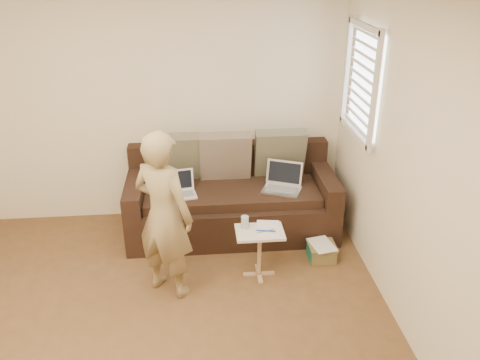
{
  "coord_description": "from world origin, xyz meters",
  "views": [
    {
      "loc": [
        0.39,
        -2.97,
        2.86
      ],
      "look_at": [
        0.8,
        1.4,
        0.78
      ],
      "focal_mm": 37.38,
      "sensor_mm": 36.0,
      "label": 1
    }
  ],
  "objects_px": {
    "person": "(164,215)",
    "drinking_glass": "(245,222)",
    "laptop_silver": "(281,191)",
    "side_table": "(259,253)",
    "sofa": "(232,195)",
    "laptop_white": "(180,196)",
    "striped_box": "(322,252)"
  },
  "relations": [
    {
      "from": "laptop_white",
      "to": "drinking_glass",
      "type": "bearing_deg",
      "value": -56.23
    },
    {
      "from": "sofa",
      "to": "laptop_silver",
      "type": "relative_size",
      "value": 5.71
    },
    {
      "from": "sofa",
      "to": "person",
      "type": "height_order",
      "value": "person"
    },
    {
      "from": "sofa",
      "to": "laptop_white",
      "type": "bearing_deg",
      "value": -164.21
    },
    {
      "from": "side_table",
      "to": "drinking_glass",
      "type": "relative_size",
      "value": 4.04
    },
    {
      "from": "sofa",
      "to": "laptop_white",
      "type": "height_order",
      "value": "sofa"
    },
    {
      "from": "laptop_silver",
      "to": "drinking_glass",
      "type": "bearing_deg",
      "value": -101.56
    },
    {
      "from": "striped_box",
      "to": "laptop_white",
      "type": "bearing_deg",
      "value": 160.29
    },
    {
      "from": "person",
      "to": "drinking_glass",
      "type": "bearing_deg",
      "value": -130.3
    },
    {
      "from": "side_table",
      "to": "striped_box",
      "type": "relative_size",
      "value": 1.8
    },
    {
      "from": "person",
      "to": "side_table",
      "type": "relative_size",
      "value": 3.19
    },
    {
      "from": "sofa",
      "to": "person",
      "type": "distance_m",
      "value": 1.24
    },
    {
      "from": "laptop_silver",
      "to": "drinking_glass",
      "type": "xyz_separation_m",
      "value": [
        -0.46,
        -0.66,
        0.02
      ]
    },
    {
      "from": "sofa",
      "to": "striped_box",
      "type": "relative_size",
      "value": 8.15
    },
    {
      "from": "laptop_white",
      "to": "striped_box",
      "type": "distance_m",
      "value": 1.54
    },
    {
      "from": "striped_box",
      "to": "person",
      "type": "bearing_deg",
      "value": -167.09
    },
    {
      "from": "sofa",
      "to": "laptop_white",
      "type": "relative_size",
      "value": 6.64
    },
    {
      "from": "laptop_white",
      "to": "striped_box",
      "type": "height_order",
      "value": "laptop_white"
    },
    {
      "from": "sofa",
      "to": "laptop_silver",
      "type": "bearing_deg",
      "value": -13.73
    },
    {
      "from": "laptop_white",
      "to": "drinking_glass",
      "type": "height_order",
      "value": "laptop_white"
    },
    {
      "from": "laptop_silver",
      "to": "person",
      "type": "distance_m",
      "value": 1.48
    },
    {
      "from": "side_table",
      "to": "laptop_silver",
      "type": "bearing_deg",
      "value": 66.02
    },
    {
      "from": "laptop_white",
      "to": "side_table",
      "type": "bearing_deg",
      "value": -53.45
    },
    {
      "from": "laptop_white",
      "to": "person",
      "type": "distance_m",
      "value": 0.89
    },
    {
      "from": "laptop_silver",
      "to": "striped_box",
      "type": "distance_m",
      "value": 0.76
    },
    {
      "from": "laptop_silver",
      "to": "striped_box",
      "type": "bearing_deg",
      "value": -34.97
    },
    {
      "from": "laptop_white",
      "to": "striped_box",
      "type": "bearing_deg",
      "value": -29.52
    },
    {
      "from": "sofa",
      "to": "laptop_white",
      "type": "xyz_separation_m",
      "value": [
        -0.54,
        -0.15,
        0.1
      ]
    },
    {
      "from": "laptop_silver",
      "to": "person",
      "type": "relative_size",
      "value": 0.25
    },
    {
      "from": "laptop_silver",
      "to": "side_table",
      "type": "distance_m",
      "value": 0.85
    },
    {
      "from": "drinking_glass",
      "to": "striped_box",
      "type": "distance_m",
      "value": 0.92
    },
    {
      "from": "laptop_silver",
      "to": "person",
      "type": "height_order",
      "value": "person"
    }
  ]
}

